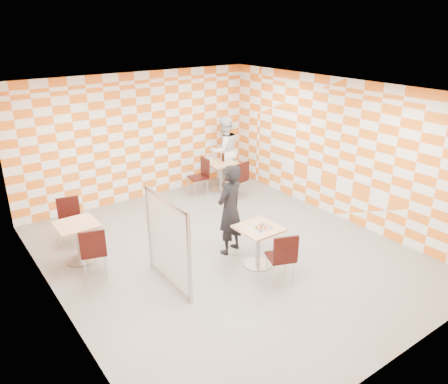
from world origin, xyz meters
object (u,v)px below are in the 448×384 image
chair_second_side (201,173)px  soda_bottle (223,158)px  main_table (258,240)px  chair_empty_far (70,217)px  chair_main_front (283,255)px  man_white (224,151)px  chair_empty_near (93,249)px  sport_bottle (211,159)px  empty_table (78,236)px  partition (168,242)px  second_table (221,171)px  man_dark (230,210)px  chair_second_front (239,177)px

chair_second_side → soda_bottle: 0.70m
main_table → chair_empty_far: chair_empty_far is taller
chair_main_front → man_white: 4.86m
chair_empty_near → sport_bottle: (3.87, 2.18, 0.29)m
empty_table → chair_second_side: 3.85m
empty_table → chair_second_side: chair_second_side is taller
empty_table → chair_main_front: 3.64m
partition → chair_empty_near: bearing=134.9°
second_table → partition: partition is taller
main_table → empty_table: 3.21m
man_white → main_table: bearing=63.1°
partition → man_dark: bearing=11.9°
second_table → soda_bottle: size_ratio=3.26×
chair_empty_far → man_dark: (2.30, -2.09, 0.31)m
second_table → sport_bottle: size_ratio=3.75×
partition → soda_bottle: partition is taller
main_table → empty_table: bearing=141.5°
main_table → man_white: size_ratio=0.42×
partition → man_white: size_ratio=0.86×
man_dark → empty_table: bearing=-46.1°
chair_second_front → man_white: (0.29, 1.03, 0.36)m
chair_empty_far → man_white: man_white is taller
chair_empty_near → chair_empty_far: bearing=86.9°
man_white → partition: bearing=44.3°
chair_second_front → partition: partition is taller
man_white → chair_main_front: bearing=66.3°
sport_bottle → chair_empty_far: bearing=-169.5°
second_table → man_dark: (-1.69, -2.67, 0.35)m
partition → chair_second_front: bearing=35.5°
second_table → chair_empty_near: size_ratio=0.81×
soda_bottle → empty_table: bearing=-161.7°
chair_main_front → partition: 1.87m
chair_empty_near → man_white: size_ratio=0.51×
chair_empty_near → chair_second_side: bearing=31.2°
chair_main_front → partition: size_ratio=0.60×
chair_main_front → chair_second_side: same height
main_table → man_white: 4.23m
chair_second_side → man_dark: bearing=-112.9°
main_table → partition: partition is taller
main_table → soda_bottle: size_ratio=3.26×
chair_second_side → sport_bottle: 0.45m
partition → chair_empty_far: bearing=109.1°
chair_second_side → man_white: (0.91, 0.28, 0.36)m
partition → man_white: man_white is taller
empty_table → partition: 1.89m
chair_second_side → man_dark: size_ratio=0.54×
chair_empty_far → man_dark: bearing=-42.3°
main_table → sport_bottle: 3.77m
main_table → empty_table: same height
second_table → chair_main_front: bearing=-112.1°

